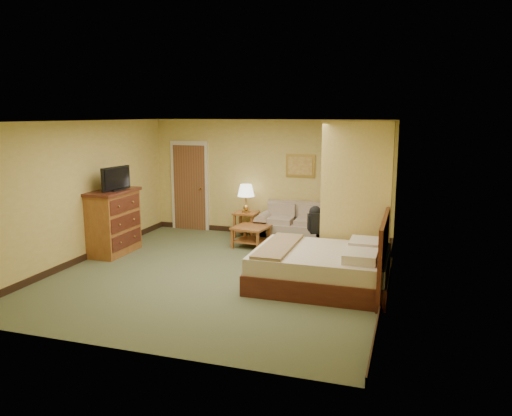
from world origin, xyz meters
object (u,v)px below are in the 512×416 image
at_px(coffee_table, 251,232).
at_px(dresser, 114,222).
at_px(loveseat, 295,229).
at_px(bed, 325,267).

relative_size(coffee_table, dresser, 0.60).
bearing_deg(loveseat, dresser, -147.77).
distance_m(coffee_table, bed, 2.69).
distance_m(loveseat, bed, 2.89).
xyz_separation_m(dresser, bed, (4.29, -0.66, -0.32)).
distance_m(loveseat, dresser, 3.78).
height_order(loveseat, coffee_table, loveseat).
relative_size(loveseat, bed, 0.77).
bearing_deg(coffee_table, dresser, -152.17).
bearing_deg(dresser, coffee_table, 27.83).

